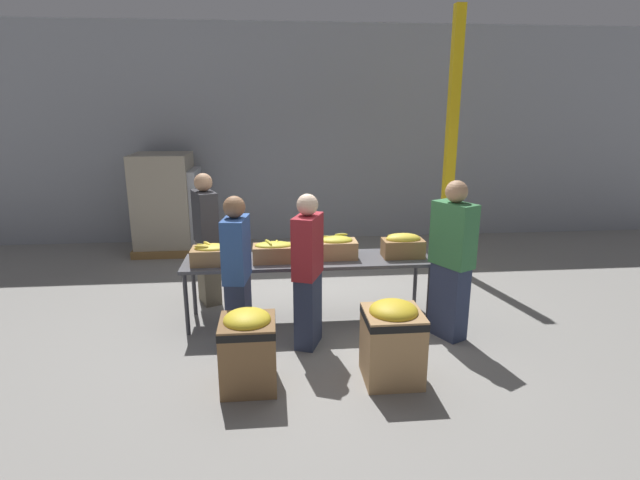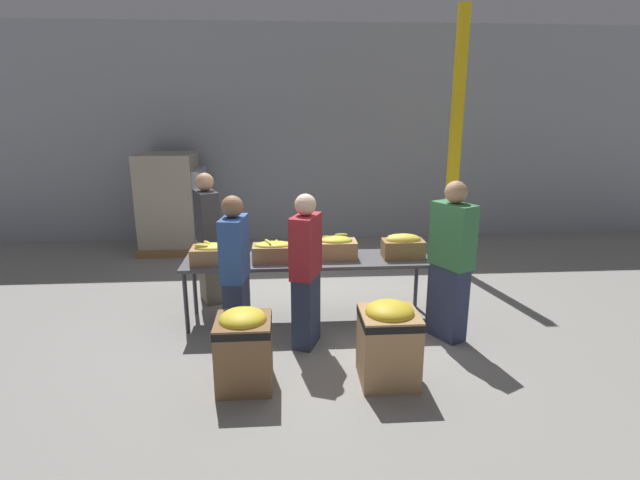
{
  "view_description": "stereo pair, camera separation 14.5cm",
  "coord_description": "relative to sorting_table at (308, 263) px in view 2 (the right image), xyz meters",
  "views": [
    {
      "loc": [
        -0.41,
        -5.69,
        2.57
      ],
      "look_at": [
        0.16,
        0.16,
        0.97
      ],
      "focal_mm": 28.0,
      "sensor_mm": 36.0,
      "label": 1
    },
    {
      "loc": [
        -0.26,
        -5.7,
        2.57
      ],
      "look_at": [
        0.16,
        0.16,
        0.97
      ],
      "focal_mm": 28.0,
      "sensor_mm": 36.0,
      "label": 2
    }
  ],
  "objects": [
    {
      "name": "pallet_stack_1",
      "position": [
        -2.14,
        3.25,
        -0.01
      ],
      "size": [
        0.94,
        0.94,
        1.47
      ],
      "color": "olive",
      "rests_on": "ground_plane"
    },
    {
      "name": "ground_plane",
      "position": [
        0.0,
        0.0,
        -0.73
      ],
      "size": [
        30.0,
        30.0,
        0.0
      ],
      "primitive_type": "plane",
      "color": "gray"
    },
    {
      "name": "support_pillar",
      "position": [
        2.4,
        2.03,
        1.27
      ],
      "size": [
        0.15,
        0.15,
        4.0
      ],
      "color": "yellow",
      "rests_on": "ground_plane"
    },
    {
      "name": "donation_bin_0",
      "position": [
        -0.67,
        -1.46,
        -0.32
      ],
      "size": [
        0.51,
        0.51,
        0.77
      ],
      "color": "olive",
      "rests_on": "ground_plane"
    },
    {
      "name": "wall_back",
      "position": [
        0.0,
        3.93,
        1.27
      ],
      "size": [
        16.0,
        0.08,
        4.0
      ],
      "color": "#9399A3",
      "rests_on": "ground_plane"
    },
    {
      "name": "volunteer_2",
      "position": [
        -0.05,
        -0.66,
        0.11
      ],
      "size": [
        0.37,
        0.5,
        1.69
      ],
      "rotation": [
        0.0,
        0.0,
        1.21
      ],
      "color": "#2D3856",
      "rests_on": "ground_plane"
    },
    {
      "name": "banana_box_2",
      "position": [
        0.34,
        0.01,
        0.19
      ],
      "size": [
        0.49,
        0.3,
        0.28
      ],
      "color": "tan",
      "rests_on": "sorting_table"
    },
    {
      "name": "banana_box_0",
      "position": [
        -1.12,
        -0.08,
        0.17
      ],
      "size": [
        0.47,
        0.33,
        0.26
      ],
      "color": "#A37A4C",
      "rests_on": "sorting_table"
    },
    {
      "name": "sorting_table",
      "position": [
        0.0,
        0.0,
        0.0
      ],
      "size": [
        2.95,
        0.7,
        0.78
      ],
      "color": "#4C4C51",
      "rests_on": "ground_plane"
    },
    {
      "name": "volunteer_3",
      "position": [
        1.54,
        -0.6,
        0.16
      ],
      "size": [
        0.44,
        0.54,
        1.79
      ],
      "rotation": [
        0.0,
        0.0,
        2.06
      ],
      "color": "#2D3856",
      "rests_on": "ground_plane"
    },
    {
      "name": "pallet_stack_0",
      "position": [
        -2.32,
        3.23,
        0.13
      ],
      "size": [
        1.06,
        1.06,
        1.75
      ],
      "color": "olive",
      "rests_on": "ground_plane"
    },
    {
      "name": "volunteer_1",
      "position": [
        -1.28,
        0.7,
        0.13
      ],
      "size": [
        0.39,
        0.52,
        1.73
      ],
      "rotation": [
        0.0,
        0.0,
        -1.19
      ],
      "color": "#6B604C",
      "rests_on": "ground_plane"
    },
    {
      "name": "donation_bin_1",
      "position": [
        0.69,
        -1.46,
        -0.3
      ],
      "size": [
        0.54,
        0.54,
        0.8
      ],
      "color": "tan",
      "rests_on": "ground_plane"
    },
    {
      "name": "banana_box_1",
      "position": [
        -0.41,
        -0.06,
        0.17
      ],
      "size": [
        0.49,
        0.29,
        0.26
      ],
      "color": "#A37A4C",
      "rests_on": "sorting_table"
    },
    {
      "name": "banana_box_3",
      "position": [
        1.14,
        -0.02,
        0.2
      ],
      "size": [
        0.49,
        0.28,
        0.29
      ],
      "color": "olive",
      "rests_on": "sorting_table"
    },
    {
      "name": "volunteer_0",
      "position": [
        -0.8,
        -0.69,
        0.11
      ],
      "size": [
        0.29,
        0.48,
        1.68
      ],
      "rotation": [
        0.0,
        0.0,
        1.43
      ],
      "color": "#2D3856",
      "rests_on": "ground_plane"
    }
  ]
}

